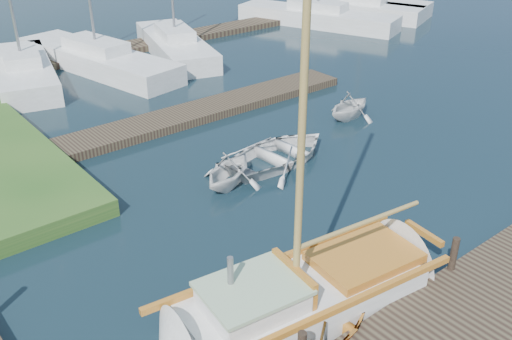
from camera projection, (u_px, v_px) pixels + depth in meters
ground at (256, 209)px, 15.31m from camera, size 160.00×160.00×0.00m
near_dock at (449, 329)px, 11.10m from camera, size 18.00×2.20×0.30m
far_dock at (187, 115)px, 20.84m from camera, size 14.00×1.60×0.30m
pontoon at (216, 31)px, 31.83m from camera, size 30.00×1.60×0.30m
mooring_post_2 at (454, 254)px, 12.36m from camera, size 0.16×0.16×0.80m
sailboat at (309, 296)px, 11.66m from camera, size 7.33×2.80×9.83m
dinghy at (303, 321)px, 10.90m from camera, size 4.16×3.03×0.84m
tender_b at (229, 167)px, 16.27m from camera, size 2.83×2.69×1.17m
tender_c at (280, 150)px, 17.65m from camera, size 3.97×2.98×0.78m
tender_d at (350, 103)px, 20.76m from camera, size 2.40×2.15×1.14m
marina_boat_0 at (24, 70)px, 24.22m from camera, size 3.88×7.58×11.01m
marina_boat_1 at (97, 57)px, 25.86m from camera, size 4.05×9.65×11.31m
marina_boat_2 at (175, 44)px, 27.88m from camera, size 4.28×8.02×11.36m
marina_boat_5 at (317, 16)px, 33.36m from camera, size 5.50×9.66×10.55m
marina_boat_6 at (363, 8)px, 35.14m from camera, size 4.77×7.65×11.04m
marina_boat_7 at (365, 3)px, 36.53m from camera, size 4.86×8.47×10.73m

